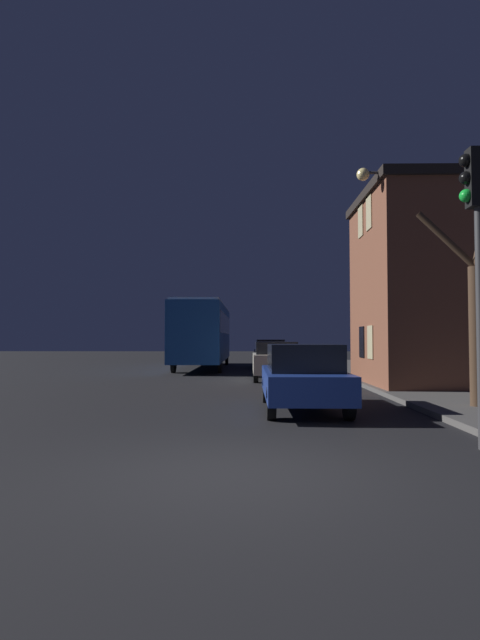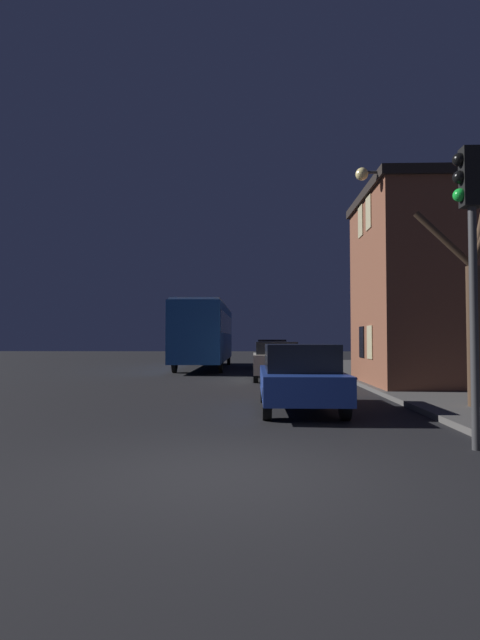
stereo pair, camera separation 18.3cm
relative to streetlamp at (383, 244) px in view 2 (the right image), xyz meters
The scene contains 9 objects.
ground_plane 10.72m from the streetlamp, 115.71° to the right, with size 120.00×120.00×0.00m, color black.
brick_building 2.98m from the streetlamp, 52.34° to the left, with size 3.76×5.56×6.60m.
streetlamp is the anchor object (origin of this frame).
traffic_light 7.55m from the streetlamp, 94.98° to the right, with size 0.43×0.24×4.52m.
bare_tree 4.34m from the streetlamp, 73.97° to the right, with size 1.94×1.69×4.57m.
bus 14.71m from the streetlamp, 116.97° to the left, with size 2.45×11.68×3.52m.
car_near_lane 5.79m from the streetlamp, 129.45° to the right, with size 1.75×4.29×1.52m.
car_mid_lane 6.92m from the streetlamp, 120.80° to the left, with size 1.79×3.96×1.52m.
car_far_lane 13.99m from the streetlamp, 102.29° to the left, with size 1.72×4.08×1.60m.
Camera 2 is at (0.33, -6.14, 1.64)m, focal length 28.00 mm.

